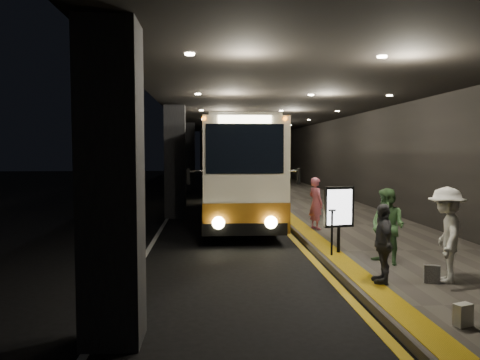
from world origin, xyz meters
name	(u,v)px	position (x,y,z in m)	size (l,w,h in m)	color
ground	(215,236)	(0.00, 0.00, 0.00)	(90.00, 90.00, 0.00)	black
lane_line_white	(170,214)	(-1.80, 5.00, 0.01)	(0.12, 50.00, 0.01)	silver
kerb_stripe_yellow	(269,213)	(2.35, 5.00, 0.01)	(0.18, 50.00, 0.01)	gold
sidewalk	(325,211)	(4.75, 5.00, 0.07)	(4.50, 50.00, 0.15)	#514C44
tactile_strip	(281,209)	(2.85, 5.00, 0.16)	(0.50, 50.00, 0.01)	gold
terminal_wall	(378,142)	(7.00, 5.00, 3.00)	(0.10, 50.00, 6.00)	black
support_columns	(175,162)	(-1.50, 4.00, 2.20)	(0.80, 24.80, 4.40)	black
canopy	(273,103)	(2.50, 5.00, 4.60)	(9.00, 50.00, 0.40)	black
coach_main	(234,174)	(0.79, 3.72, 1.73)	(2.51, 11.63, 3.61)	beige
coach_second	(226,161)	(1.00, 17.31, 1.91)	(2.99, 12.73, 3.98)	beige
passenger_boarding	(316,203)	(3.22, 0.12, 0.98)	(0.60, 0.40, 1.65)	#D16178
passenger_waiting_green	(388,226)	(3.77, -4.49, 0.99)	(0.82, 0.50, 1.68)	#406C3C
passenger_waiting_white	(446,235)	(4.34, -5.94, 1.06)	(1.18, 0.55, 1.83)	silver
passenger_waiting_grey	(383,243)	(3.12, -5.91, 0.91)	(0.89, 0.46, 1.52)	#424246
bag_polka	(432,274)	(4.05, -6.01, 0.32)	(0.28, 0.12, 0.35)	black
bag_plain	(463,315)	(3.47, -8.13, 0.31)	(0.26, 0.15, 0.32)	silver
info_sign	(339,208)	(3.00, -3.31, 1.25)	(0.78, 0.27, 1.63)	black
stanchion_post	(332,233)	(2.75, -3.61, 0.70)	(0.05, 0.05, 1.09)	black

